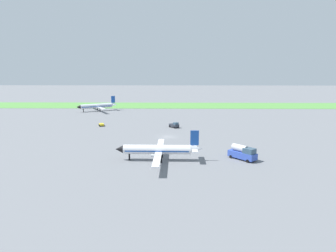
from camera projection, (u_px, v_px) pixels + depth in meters
ground_plane at (168, 137)px, 90.93m from camera, size 600.00×600.00×0.00m
grass_taxiway_strip at (170, 105)px, 170.28m from camera, size 360.00×28.00×0.08m
airplane_foreground_turboprop at (159, 149)px, 67.05m from camera, size 19.60×22.92×6.87m
airplane_taxiing_turboprop at (97, 106)px, 146.83m from camera, size 18.39×21.09×7.07m
baggage_cart_near_gate at (101, 125)px, 108.22m from camera, size 2.51×2.86×0.90m
pushback_tug_midfield at (174, 125)px, 105.25m from camera, size 3.68×3.92×1.95m
fuel_truck_by_runway at (243, 153)px, 67.88m from camera, size 6.12×6.45×3.29m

